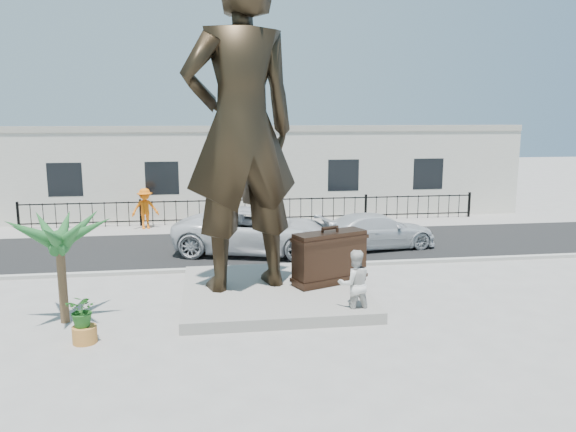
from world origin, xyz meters
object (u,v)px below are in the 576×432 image
Objects in this scene: tourist at (354,284)px; suitcase at (330,258)px; statue at (241,129)px; car_white at (256,231)px.

suitcase is at bearing -87.85° from tourist.
statue is at bearing 156.10° from suitcase.
tourist is (0.20, -2.12, -0.17)m from suitcase.
suitcase is 2.13m from tourist.
tourist is 7.55m from car_white.
statue is 4.56m from suitcase.
statue is at bearing -173.43° from car_white.
car_white is at bearing 86.35° from suitcase.
statue reaches higher than tourist.
tourist is at bearing -149.33° from car_white.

